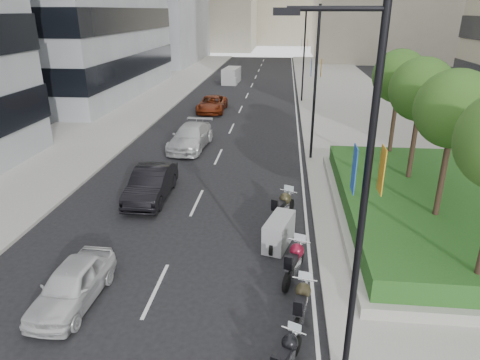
# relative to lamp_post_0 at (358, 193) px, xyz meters

# --- Properties ---
(sidewalk_right) EXTENTS (10.00, 100.00, 0.15)m
(sidewalk_right) POSITION_rel_lamp_post_0_xyz_m (4.86, 29.00, -4.99)
(sidewalk_right) COLOR #9E9B93
(sidewalk_right) RESTS_ON ground
(sidewalk_left) EXTENTS (8.00, 100.00, 0.15)m
(sidewalk_left) POSITION_rel_lamp_post_0_xyz_m (-16.14, 29.00, -4.99)
(sidewalk_left) COLOR #9E9B93
(sidewalk_left) RESTS_ON ground
(lane_edge) EXTENTS (0.12, 100.00, 0.01)m
(lane_edge) POSITION_rel_lamp_post_0_xyz_m (-0.44, 29.00, -5.06)
(lane_edge) COLOR silver
(lane_edge) RESTS_ON ground
(lane_centre) EXTENTS (0.12, 100.00, 0.01)m
(lane_centre) POSITION_rel_lamp_post_0_xyz_m (-5.64, 29.00, -5.06)
(lane_centre) COLOR silver
(lane_centre) RESTS_ON ground
(planter) EXTENTS (10.00, 14.00, 0.40)m
(planter) POSITION_rel_lamp_post_0_xyz_m (5.86, 9.00, -4.72)
(planter) COLOR #A1A096
(planter) RESTS_ON sidewalk_right
(hedge) EXTENTS (9.40, 13.40, 0.80)m
(hedge) POSITION_rel_lamp_post_0_xyz_m (5.86, 9.00, -4.12)
(hedge) COLOR #154B1C
(hedge) RESTS_ON planter
(tree_1) EXTENTS (2.80, 2.80, 6.30)m
(tree_1) POSITION_rel_lamp_post_0_xyz_m (4.36, 7.00, 0.36)
(tree_1) COLOR #332319
(tree_1) RESTS_ON planter
(tree_2) EXTENTS (2.80, 2.80, 6.30)m
(tree_2) POSITION_rel_lamp_post_0_xyz_m (4.36, 11.00, 0.36)
(tree_2) COLOR #332319
(tree_2) RESTS_ON planter
(tree_3) EXTENTS (2.80, 2.80, 6.30)m
(tree_3) POSITION_rel_lamp_post_0_xyz_m (4.36, 15.00, 0.36)
(tree_3) COLOR #332319
(tree_3) RESTS_ON planter
(lamp_post_0) EXTENTS (2.34, 0.45, 9.00)m
(lamp_post_0) POSITION_rel_lamp_post_0_xyz_m (0.00, 0.00, 0.00)
(lamp_post_0) COLOR black
(lamp_post_0) RESTS_ON ground
(lamp_post_1) EXTENTS (2.34, 0.45, 9.00)m
(lamp_post_1) POSITION_rel_lamp_post_0_xyz_m (0.00, 17.00, 0.00)
(lamp_post_1) COLOR black
(lamp_post_1) RESTS_ON ground
(lamp_post_2) EXTENTS (2.34, 0.45, 9.00)m
(lamp_post_2) POSITION_rel_lamp_post_0_xyz_m (0.00, 35.00, 0.00)
(lamp_post_2) COLOR black
(lamp_post_2) RESTS_ON ground
(motorcycle_2) EXTENTS (0.96, 1.91, 1.01)m
(motorcycle_2) POSITION_rel_lamp_post_0_xyz_m (-1.33, -0.07, -4.53)
(motorcycle_2) COLOR black
(motorcycle_2) RESTS_ON ground
(motorcycle_3) EXTENTS (0.75, 2.23, 1.12)m
(motorcycle_3) POSITION_rel_lamp_post_0_xyz_m (-0.89, 2.02, -4.47)
(motorcycle_3) COLOR black
(motorcycle_3) RESTS_ON ground
(motorcycle_4) EXTENTS (0.96, 2.29, 1.17)m
(motorcycle_4) POSITION_rel_lamp_post_0_xyz_m (-1.06, 4.24, -4.44)
(motorcycle_4) COLOR black
(motorcycle_4) RESTS_ON ground
(motorcycle_5) EXTENTS (1.29, 2.09, 1.18)m
(motorcycle_5) POSITION_rel_lamp_post_0_xyz_m (-1.63, 6.33, -4.48)
(motorcycle_5) COLOR black
(motorcycle_5) RESTS_ON ground
(motorcycle_6) EXTENTS (1.19, 2.28, 1.21)m
(motorcycle_6) POSITION_rel_lamp_post_0_xyz_m (-1.51, 8.55, -4.42)
(motorcycle_6) COLOR black
(motorcycle_6) RESTS_ON ground
(car_a) EXTENTS (1.69, 3.90, 1.31)m
(car_a) POSITION_rel_lamp_post_0_xyz_m (-8.03, 2.13, -4.41)
(car_a) COLOR silver
(car_a) RESTS_ON ground
(car_b) EXTENTS (1.74, 4.76, 1.56)m
(car_b) POSITION_rel_lamp_post_0_xyz_m (-7.93, 10.24, -4.29)
(car_b) COLOR black
(car_b) RESTS_ON ground
(car_c) EXTENTS (2.54, 5.50, 1.56)m
(car_c) POSITION_rel_lamp_post_0_xyz_m (-7.75, 18.65, -4.29)
(car_c) COLOR silver
(car_c) RESTS_ON ground
(car_d) EXTENTS (2.39, 5.12, 1.42)m
(car_d) POSITION_rel_lamp_post_0_xyz_m (-8.14, 29.73, -4.36)
(car_d) COLOR maroon
(car_d) RESTS_ON ground
(delivery_van) EXTENTS (2.05, 4.61, 1.89)m
(delivery_van) POSITION_rel_lamp_post_0_xyz_m (-8.37, 46.23, -4.18)
(delivery_van) COLOR #B2B2B4
(delivery_van) RESTS_ON ground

